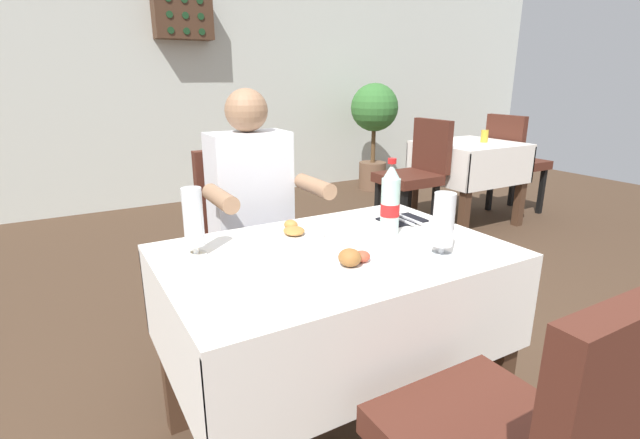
{
  "coord_description": "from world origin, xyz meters",
  "views": [
    {
      "loc": [
        -0.9,
        -1.1,
        1.3
      ],
      "look_at": [
        -0.12,
        0.25,
        0.83
      ],
      "focal_mm": 26.06,
      "sensor_mm": 36.0,
      "label": 1
    }
  ],
  "objects_px": {
    "beer_glass_left": "(193,221)",
    "background_dining_table": "(468,164)",
    "background_chair_right": "(513,158)",
    "potted_plant_corner": "(374,119)",
    "chair_far_diner_seat": "(251,238)",
    "napkin_cutlery_set": "(402,220)",
    "background_table_tumbler": "(485,136)",
    "cola_bottle_primary": "(390,202)",
    "main_dining_table": "(334,298)",
    "beer_glass_middle": "(443,222)",
    "plate_far_diner": "(292,232)",
    "seated_diner_far": "(255,213)",
    "background_chair_left": "(416,170)",
    "plate_near_camera": "(354,262)",
    "wall_bottle_rack": "(183,17)"
  },
  "relations": [
    {
      "from": "beer_glass_left",
      "to": "background_dining_table",
      "type": "xyz_separation_m",
      "value": [
        2.9,
        1.52,
        -0.31
      ]
    },
    {
      "from": "background_chair_right",
      "to": "potted_plant_corner",
      "type": "distance_m",
      "value": 1.67
    },
    {
      "from": "chair_far_diner_seat",
      "to": "napkin_cutlery_set",
      "type": "distance_m",
      "value": 0.78
    },
    {
      "from": "chair_far_diner_seat",
      "to": "background_table_tumbler",
      "type": "distance_m",
      "value": 2.75
    },
    {
      "from": "background_dining_table",
      "to": "background_chair_right",
      "type": "xyz_separation_m",
      "value": [
        0.62,
        0.0,
        0.01
      ]
    },
    {
      "from": "cola_bottle_primary",
      "to": "background_dining_table",
      "type": "relative_size",
      "value": 0.35
    },
    {
      "from": "main_dining_table",
      "to": "beer_glass_middle",
      "type": "relative_size",
      "value": 5.45
    },
    {
      "from": "plate_far_diner",
      "to": "beer_glass_left",
      "type": "distance_m",
      "value": 0.38
    },
    {
      "from": "beer_glass_left",
      "to": "cola_bottle_primary",
      "type": "relative_size",
      "value": 0.8
    },
    {
      "from": "main_dining_table",
      "to": "cola_bottle_primary",
      "type": "bearing_deg",
      "value": 8.38
    },
    {
      "from": "seated_diner_far",
      "to": "beer_glass_middle",
      "type": "xyz_separation_m",
      "value": [
        0.29,
        -0.88,
        0.15
      ]
    },
    {
      "from": "plate_far_diner",
      "to": "beer_glass_left",
      "type": "xyz_separation_m",
      "value": [
        -0.36,
        -0.02,
        0.1
      ]
    },
    {
      "from": "beer_glass_left",
      "to": "beer_glass_middle",
      "type": "bearing_deg",
      "value": -29.95
    },
    {
      "from": "background_dining_table",
      "to": "napkin_cutlery_set",
      "type": "bearing_deg",
      "value": -143.08
    },
    {
      "from": "background_dining_table",
      "to": "background_chair_left",
      "type": "xyz_separation_m",
      "value": [
        -0.62,
        0.0,
        0.01
      ]
    },
    {
      "from": "plate_far_diner",
      "to": "background_chair_left",
      "type": "xyz_separation_m",
      "value": [
        1.92,
        1.5,
        -0.2
      ]
    },
    {
      "from": "plate_far_diner",
      "to": "background_chair_right",
      "type": "distance_m",
      "value": 3.5
    },
    {
      "from": "main_dining_table",
      "to": "plate_far_diner",
      "type": "relative_size",
      "value": 4.74
    },
    {
      "from": "beer_glass_middle",
      "to": "napkin_cutlery_set",
      "type": "height_order",
      "value": "beer_glass_middle"
    },
    {
      "from": "plate_near_camera",
      "to": "background_chair_left",
      "type": "distance_m",
      "value": 2.66
    },
    {
      "from": "plate_far_diner",
      "to": "background_dining_table",
      "type": "xyz_separation_m",
      "value": [
        2.54,
        1.5,
        -0.21
      ]
    },
    {
      "from": "seated_diner_far",
      "to": "potted_plant_corner",
      "type": "xyz_separation_m",
      "value": [
        2.57,
        2.59,
        0.12
      ]
    },
    {
      "from": "plate_far_diner",
      "to": "beer_glass_middle",
      "type": "bearing_deg",
      "value": -51.7
    },
    {
      "from": "wall_bottle_rack",
      "to": "beer_glass_left",
      "type": "bearing_deg",
      "value": -104.98
    },
    {
      "from": "chair_far_diner_seat",
      "to": "background_dining_table",
      "type": "xyz_separation_m",
      "value": [
        2.48,
        0.93,
        -0.01
      ]
    },
    {
      "from": "plate_near_camera",
      "to": "background_table_tumbler",
      "type": "xyz_separation_m",
      "value": [
        2.63,
        1.81,
        0.04
      ]
    },
    {
      "from": "background_chair_left",
      "to": "potted_plant_corner",
      "type": "bearing_deg",
      "value": 66.03
    },
    {
      "from": "background_chair_left",
      "to": "potted_plant_corner",
      "type": "height_order",
      "value": "potted_plant_corner"
    },
    {
      "from": "beer_glass_middle",
      "to": "background_table_tumbler",
      "type": "xyz_separation_m",
      "value": [
        2.32,
        1.87,
        -0.06
      ]
    },
    {
      "from": "main_dining_table",
      "to": "seated_diner_far",
      "type": "bearing_deg",
      "value": 91.24
    },
    {
      "from": "background_chair_right",
      "to": "chair_far_diner_seat",
      "type": "bearing_deg",
      "value": -163.33
    },
    {
      "from": "seated_diner_far",
      "to": "plate_near_camera",
      "type": "bearing_deg",
      "value": -90.99
    },
    {
      "from": "chair_far_diner_seat",
      "to": "beer_glass_middle",
      "type": "bearing_deg",
      "value": -74.48
    },
    {
      "from": "beer_glass_left",
      "to": "plate_near_camera",
      "type": "bearing_deg",
      "value": -41.2
    },
    {
      "from": "beer_glass_middle",
      "to": "wall_bottle_rack",
      "type": "relative_size",
      "value": 0.37
    },
    {
      "from": "background_chair_left",
      "to": "wall_bottle_rack",
      "type": "height_order",
      "value": "wall_bottle_rack"
    },
    {
      "from": "seated_diner_far",
      "to": "beer_glass_left",
      "type": "distance_m",
      "value": 0.65
    },
    {
      "from": "beer_glass_left",
      "to": "beer_glass_middle",
      "type": "height_order",
      "value": "beer_glass_left"
    },
    {
      "from": "seated_diner_far",
      "to": "background_dining_table",
      "type": "bearing_deg",
      "value": 22.56
    },
    {
      "from": "chair_far_diner_seat",
      "to": "background_dining_table",
      "type": "bearing_deg",
      "value": 20.5
    },
    {
      "from": "background_dining_table",
      "to": "background_table_tumbler",
      "type": "xyz_separation_m",
      "value": [
        0.12,
        -0.05,
        0.25
      ]
    },
    {
      "from": "napkin_cutlery_set",
      "to": "potted_plant_corner",
      "type": "xyz_separation_m",
      "value": [
        2.14,
        3.11,
        0.08
      ]
    },
    {
      "from": "seated_diner_far",
      "to": "beer_glass_middle",
      "type": "relative_size",
      "value": 6.04
    },
    {
      "from": "background_chair_right",
      "to": "background_table_tumbler",
      "type": "distance_m",
      "value": 0.56
    },
    {
      "from": "chair_far_diner_seat",
      "to": "background_dining_table",
      "type": "height_order",
      "value": "chair_far_diner_seat"
    },
    {
      "from": "beer_glass_left",
      "to": "wall_bottle_rack",
      "type": "relative_size",
      "value": 0.4
    },
    {
      "from": "napkin_cutlery_set",
      "to": "background_chair_left",
      "type": "height_order",
      "value": "background_chair_left"
    },
    {
      "from": "beer_glass_left",
      "to": "background_table_tumbler",
      "type": "height_order",
      "value": "beer_glass_left"
    },
    {
      "from": "beer_glass_left",
      "to": "potted_plant_corner",
      "type": "bearing_deg",
      "value": 45.88
    },
    {
      "from": "plate_far_diner",
      "to": "beer_glass_middle",
      "type": "relative_size",
      "value": 1.15
    }
  ]
}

